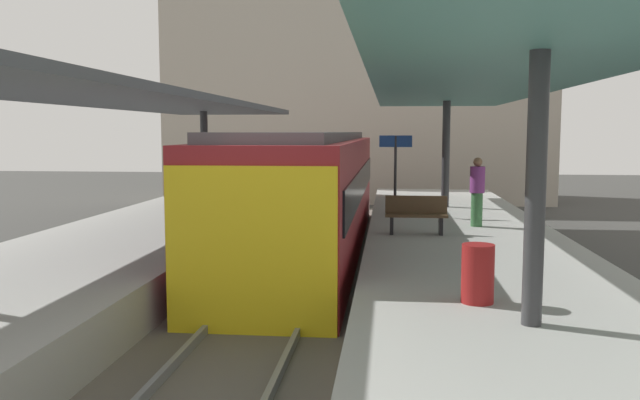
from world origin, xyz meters
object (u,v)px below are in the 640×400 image
object	(u,v)px
platform_bench	(416,214)
passenger_mid_platform	(477,191)
platform_sign	(396,157)
litter_bin	(478,274)
commuter_train	(309,192)
passenger_near_bench	(196,195)

from	to	relation	value
platform_bench	passenger_mid_platform	xyz separation A→B (m)	(1.52, 1.38, 0.41)
platform_sign	litter_bin	world-z (taller)	platform_sign
platform_bench	commuter_train	bearing A→B (deg)	141.75
passenger_mid_platform	passenger_near_bench	bearing A→B (deg)	-162.09
litter_bin	passenger_mid_platform	world-z (taller)	passenger_mid_platform
commuter_train	passenger_mid_platform	xyz separation A→B (m)	(4.22, -0.75, 0.15)
commuter_train	passenger_near_bench	bearing A→B (deg)	-128.08
commuter_train	litter_bin	size ratio (longest dim) A/B	18.54
platform_sign	passenger_mid_platform	bearing A→B (deg)	-45.34
litter_bin	passenger_near_bench	size ratio (longest dim) A/B	0.46
platform_bench	passenger_near_bench	size ratio (longest dim) A/B	0.80
commuter_train	litter_bin	distance (m)	8.80
litter_bin	passenger_mid_platform	bearing A→B (deg)	82.82
passenger_near_bench	litter_bin	bearing A→B (deg)	-44.07
platform_bench	litter_bin	bearing A→B (deg)	-84.41
commuter_train	litter_bin	xyz separation A→B (m)	(3.29, -8.16, -0.33)
platform_sign	passenger_mid_platform	xyz separation A→B (m)	(1.97, -2.00, -0.75)
commuter_train	passenger_near_bench	xyz separation A→B (m)	(-2.22, -2.83, 0.18)
platform_bench	litter_bin	size ratio (longest dim) A/B	1.75
commuter_train	platform_bench	bearing A→B (deg)	-38.25
commuter_train	platform_sign	size ratio (longest dim) A/B	6.71
commuter_train	passenger_mid_platform	world-z (taller)	commuter_train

